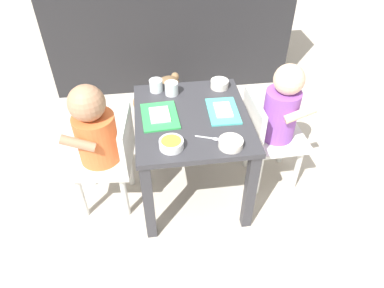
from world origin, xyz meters
name	(u,v)px	position (x,y,z in m)	size (l,w,h in m)	color
ground_plane	(192,188)	(0.00, 0.00, 0.00)	(7.00, 7.00, 0.00)	beige
kitchen_cabinet_back	(170,17)	(0.00, 1.13, 0.47)	(1.63, 0.32, 0.95)	#232326
dining_table	(192,131)	(0.00, 0.00, 0.38)	(0.50, 0.57, 0.47)	#333338
seated_child_left	(98,135)	(-0.41, -0.01, 0.42)	(0.31, 0.31, 0.66)	silver
seated_child_right	(278,114)	(0.41, 0.03, 0.41)	(0.29, 0.29, 0.67)	silver
dog	(159,96)	(-0.12, 0.58, 0.21)	(0.33, 0.40, 0.31)	olive
food_tray_left	(160,116)	(-0.14, 0.01, 0.47)	(0.16, 0.21, 0.02)	green
food_tray_right	(223,111)	(0.14, 0.01, 0.47)	(0.14, 0.21, 0.02)	#4CC6BC
water_cup_left	(156,86)	(-0.14, 0.23, 0.49)	(0.06, 0.06, 0.06)	white
water_cup_right	(172,89)	(-0.07, 0.19, 0.49)	(0.06, 0.06, 0.06)	white
cereal_bowl_right_side	(231,143)	(0.12, -0.22, 0.49)	(0.10, 0.10, 0.03)	silver
veggie_bowl_far	(220,84)	(0.16, 0.21, 0.49)	(0.09, 0.09, 0.04)	silver
cereal_bowl_left_side	(171,144)	(-0.11, -0.20, 0.49)	(0.10, 0.10, 0.03)	white
spoon_by_left_tray	(210,138)	(0.05, -0.16, 0.47)	(0.10, 0.05, 0.01)	silver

